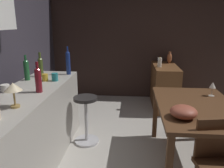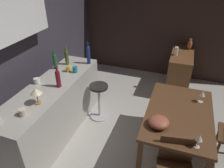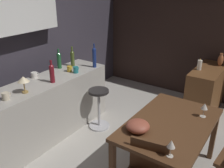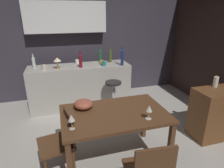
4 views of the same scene
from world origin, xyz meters
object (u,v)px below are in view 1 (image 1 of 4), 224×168
at_px(bar_stool, 86,118).
at_px(vase_copper, 169,58).
at_px(fruit_bowl, 184,112).
at_px(cup_mustard, 45,77).
at_px(counter_lamp, 13,88).
at_px(wine_glass_right, 213,85).
at_px(dining_table, 196,112).
at_px(pillar_candle_tall, 160,62).
at_px(wine_bottle_ruby, 38,79).
at_px(wine_bottle_olive, 41,66).
at_px(wine_bottle_green, 26,69).
at_px(wine_bottle_cobalt, 68,62).
at_px(chair_near_window, 222,164).
at_px(cup_white, 5,88).
at_px(cup_teal, 55,77).
at_px(sideboard_cabinet, 164,86).

distance_m(bar_stool, vase_copper, 2.32).
relative_size(bar_stool, fruit_bowl, 2.61).
relative_size(cup_mustard, vase_copper, 0.47).
distance_m(cup_mustard, counter_lamp, 0.92).
bearing_deg(vase_copper, wine_glass_right, -172.61).
distance_m(fruit_bowl, cup_mustard, 1.71).
distance_m(dining_table, bar_stool, 1.42).
bearing_deg(pillar_candle_tall, dining_table, -173.01).
height_order(wine_bottle_ruby, counter_lamp, wine_bottle_ruby).
relative_size(wine_bottle_olive, cup_mustard, 3.04).
relative_size(wine_bottle_green, wine_bottle_ruby, 0.99).
distance_m(wine_bottle_cobalt, pillar_candle_tall, 1.78).
distance_m(chair_near_window, fruit_bowl, 0.53).
bearing_deg(wine_bottle_olive, wine_bottle_ruby, -159.47).
relative_size(wine_bottle_cobalt, pillar_candle_tall, 2.03).
distance_m(cup_white, pillar_candle_tall, 2.69).
relative_size(counter_lamp, pillar_candle_tall, 1.14).
relative_size(dining_table, cup_white, 10.68).
bearing_deg(cup_white, vase_copper, -41.22).
distance_m(bar_stool, wine_bottle_green, 1.01).
distance_m(fruit_bowl, cup_teal, 1.61).
distance_m(wine_bottle_cobalt, cup_white, 0.99).
bearing_deg(dining_table, wine_bottle_green, 81.70).
bearing_deg(cup_teal, cup_mustard, 95.91).
relative_size(fruit_bowl, wine_bottle_cobalt, 0.64).
bearing_deg(chair_near_window, wine_bottle_cobalt, 50.74).
bearing_deg(counter_lamp, cup_white, 38.15).
xyz_separation_m(wine_bottle_ruby, cup_white, (-0.03, 0.36, -0.11)).
xyz_separation_m(wine_bottle_cobalt, cup_mustard, (-0.39, 0.19, -0.13)).
bearing_deg(wine_glass_right, fruit_bowl, 145.00).
bearing_deg(cup_white, wine_bottle_cobalt, -26.60).
xyz_separation_m(wine_bottle_cobalt, wine_bottle_olive, (-0.16, 0.34, -0.03)).
bearing_deg(sideboard_cabinet, wine_bottle_olive, 126.84).
height_order(wine_glass_right, counter_lamp, counter_lamp).
bearing_deg(fruit_bowl, wine_bottle_cobalt, 53.67).
xyz_separation_m(chair_near_window, vase_copper, (2.86, 0.01, 0.45)).
bearing_deg(counter_lamp, pillar_candle_tall, -32.47).
bearing_deg(cup_white, wine_bottle_ruby, -85.95).
relative_size(dining_table, pillar_candle_tall, 6.88).
bearing_deg(wine_bottle_ruby, chair_near_window, -106.20).
xyz_separation_m(sideboard_cabinet, wine_bottle_olive, (-1.41, 1.88, 0.64)).
height_order(cup_teal, pillar_candle_tall, pillar_candle_tall).
distance_m(wine_glass_right, vase_copper, 1.84).
bearing_deg(vase_copper, bar_stool, 142.79).
bearing_deg(wine_bottle_cobalt, wine_bottle_green, 129.71).
xyz_separation_m(sideboard_cabinet, wine_bottle_cobalt, (-1.25, 1.54, 0.67)).
relative_size(sideboard_cabinet, wine_bottle_cobalt, 2.78).
bearing_deg(wine_bottle_green, wine_bottle_cobalt, -50.29).
height_order(sideboard_cabinet, wine_bottle_olive, wine_bottle_olive).
height_order(wine_bottle_green, vase_copper, wine_bottle_green).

